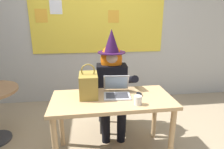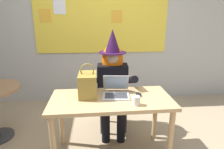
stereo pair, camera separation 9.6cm
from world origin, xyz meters
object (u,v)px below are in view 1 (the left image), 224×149
(chair_at_desk, at_px, (111,94))
(computer_mouse, at_px, (139,94))
(laptop, at_px, (117,91))
(desk_main, at_px, (112,106))
(coffee_mug, at_px, (138,100))
(person_costumed, at_px, (112,78))
(handbag, at_px, (89,85))

(chair_at_desk, xyz_separation_m, computer_mouse, (0.25, -0.65, 0.26))
(laptop, bearing_deg, desk_main, -120.20)
(desk_main, distance_m, chair_at_desk, 0.70)
(chair_at_desk, distance_m, laptop, 0.66)
(laptop, distance_m, coffee_mug, 0.34)
(person_costumed, distance_m, computer_mouse, 0.58)
(chair_at_desk, relative_size, computer_mouse, 8.57)
(desk_main, bearing_deg, coffee_mug, -38.91)
(computer_mouse, bearing_deg, chair_at_desk, 107.95)
(person_costumed, xyz_separation_m, computer_mouse, (0.25, -0.52, -0.03))
(person_costumed, bearing_deg, chair_at_desk, -178.85)
(person_costumed, distance_m, laptop, 0.47)
(chair_at_desk, bearing_deg, laptop, 0.05)
(laptop, xyz_separation_m, computer_mouse, (0.25, -0.05, -0.03))
(person_costumed, relative_size, computer_mouse, 13.94)
(handbag, distance_m, coffee_mug, 0.58)
(chair_at_desk, bearing_deg, handbag, -28.14)
(person_costumed, xyz_separation_m, coffee_mug, (0.17, -0.76, -0.00))
(desk_main, relative_size, computer_mouse, 13.03)
(chair_at_desk, relative_size, person_costumed, 0.61)
(chair_at_desk, distance_m, person_costumed, 0.31)
(computer_mouse, bearing_deg, person_costumed, 112.62)
(person_costumed, distance_m, handbag, 0.58)
(laptop, height_order, computer_mouse, laptop)
(handbag, bearing_deg, desk_main, -19.38)
(chair_at_desk, xyz_separation_m, coffee_mug, (0.17, -0.88, 0.29))
(desk_main, height_order, coffee_mug, coffee_mug)
(laptop, distance_m, handbag, 0.33)
(desk_main, relative_size, chair_at_desk, 1.52)
(chair_at_desk, height_order, computer_mouse, chair_at_desk)
(person_costumed, bearing_deg, computer_mouse, 28.69)
(desk_main, height_order, handbag, handbag)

